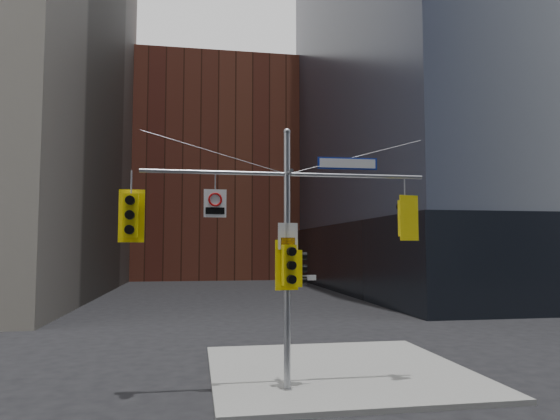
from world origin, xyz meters
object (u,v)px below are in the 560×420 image
object	(u,v)px
traffic_light_west_arm	(131,215)
signal_assembly	(287,231)
traffic_light_pole_front	(289,265)
regulatory_sign_arm	(215,202)
street_sign_blade	(348,163)
traffic_light_east_arm	(405,218)
traffic_light_pole_side	(299,268)

from	to	relation	value
traffic_light_west_arm	signal_assembly	bearing A→B (deg)	-0.91
signal_assembly	traffic_light_pole_front	size ratio (longest dim) A/B	5.85
traffic_light_west_arm	regulatory_sign_arm	bearing A→B (deg)	-1.61
signal_assembly	regulatory_sign_arm	xyz separation A→B (m)	(-1.99, -0.02, 0.76)
traffic_light_pole_front	street_sign_blade	xyz separation A→B (m)	(1.76, 0.27, 2.87)
signal_assembly	traffic_light_pole_front	distance (m)	0.97
signal_assembly	traffic_light_pole_front	xyz separation A→B (m)	(-0.00, -0.27, -0.94)
traffic_light_east_arm	traffic_light_pole_side	size ratio (longest dim) A/B	1.28
traffic_light_west_arm	traffic_light_east_arm	bearing A→B (deg)	-0.82
traffic_light_pole_side	traffic_light_pole_front	world-z (taller)	traffic_light_pole_front
traffic_light_west_arm	traffic_light_pole_front	world-z (taller)	traffic_light_west_arm
traffic_light_east_arm	street_sign_blade	size ratio (longest dim) A/B	0.75
street_sign_blade	signal_assembly	bearing A→B (deg)	-178.44
street_sign_blade	regulatory_sign_arm	size ratio (longest dim) A/B	2.28
signal_assembly	traffic_light_west_arm	bearing A→B (deg)	179.81
traffic_light_pole_front	regulatory_sign_arm	xyz separation A→B (m)	(-1.99, 0.25, 1.69)
traffic_light_west_arm	traffic_light_pole_front	bearing A→B (deg)	-4.55
signal_assembly	traffic_light_pole_side	xyz separation A→B (m)	(0.32, 0.01, -1.04)
traffic_light_west_arm	traffic_light_pole_side	bearing A→B (deg)	-0.82
traffic_light_east_arm	traffic_light_pole_front	bearing A→B (deg)	-9.14
traffic_light_west_arm	traffic_light_pole_side	world-z (taller)	traffic_light_west_arm
traffic_light_west_arm	traffic_light_east_arm	world-z (taller)	traffic_light_west_arm
traffic_light_west_arm	street_sign_blade	size ratio (longest dim) A/B	0.81
traffic_light_east_arm	traffic_light_pole_side	bearing A→B (deg)	-13.64
signal_assembly	traffic_light_east_arm	distance (m)	3.49
traffic_light_pole_side	signal_assembly	bearing A→B (deg)	91.91
traffic_light_pole_side	regulatory_sign_arm	size ratio (longest dim) A/B	1.33
traffic_light_pole_side	street_sign_blade	bearing A→B (deg)	-89.38
traffic_light_west_arm	traffic_light_east_arm	distance (m)	7.66
traffic_light_west_arm	traffic_light_east_arm	xyz separation A→B (m)	(7.66, -0.01, 0.00)
traffic_light_west_arm	regulatory_sign_arm	world-z (taller)	regulatory_sign_arm
traffic_light_west_arm	traffic_light_pole_front	xyz separation A→B (m)	(4.19, -0.28, -1.32)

